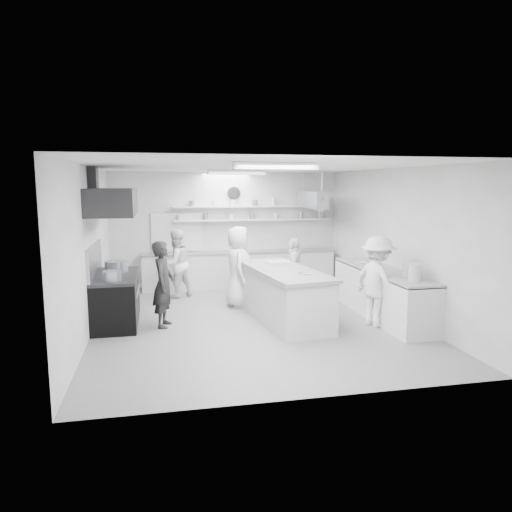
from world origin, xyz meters
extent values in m
cube|color=gray|center=(0.00, 0.00, -0.01)|extent=(6.00, 7.00, 0.02)
cube|color=silver|center=(0.00, 0.00, 3.01)|extent=(6.00, 7.00, 0.02)
cube|color=silver|center=(0.00, 3.50, 1.50)|extent=(6.00, 0.04, 3.00)
cube|color=silver|center=(0.00, -3.50, 1.50)|extent=(6.00, 0.04, 3.00)
cube|color=silver|center=(-3.00, 0.00, 1.50)|extent=(0.04, 7.00, 3.00)
cube|color=silver|center=(3.00, 0.00, 1.50)|extent=(0.04, 7.00, 3.00)
cube|color=black|center=(-2.60, 0.40, 0.45)|extent=(0.80, 1.80, 0.90)
cube|color=#262628|center=(-2.60, 0.40, 2.35)|extent=(0.85, 2.00, 0.50)
cube|color=silver|center=(0.30, 3.20, 0.46)|extent=(5.00, 0.60, 0.92)
cube|color=silver|center=(0.70, 3.37, 1.75)|extent=(4.20, 0.26, 0.04)
cube|color=silver|center=(0.70, 3.37, 2.10)|extent=(4.20, 0.26, 0.04)
cube|color=black|center=(-1.30, 3.48, 1.45)|extent=(1.30, 0.04, 1.00)
cylinder|color=white|center=(0.20, 3.46, 2.45)|extent=(0.32, 0.05, 0.32)
cube|color=silver|center=(2.65, -0.20, 0.47)|extent=(0.74, 3.30, 0.94)
cube|color=#9DA1A8|center=(2.00, 2.40, 2.30)|extent=(0.30, 1.60, 0.40)
cube|color=silver|center=(0.00, -1.80, 2.94)|extent=(1.30, 0.25, 0.10)
cube|color=silver|center=(0.00, 1.80, 2.94)|extent=(1.30, 0.25, 0.10)
cube|color=silver|center=(0.62, -0.04, 0.49)|extent=(1.33, 2.77, 0.98)
cylinder|color=#9DA1A8|center=(-2.60, 0.72, 1.04)|extent=(0.45, 0.45, 0.27)
imported|color=black|center=(-1.70, 0.00, 0.81)|extent=(0.52, 0.67, 1.63)
imported|color=white|center=(-1.38, 2.35, 0.81)|extent=(1.00, 0.94, 1.63)
imported|color=white|center=(-0.07, 1.24, 0.89)|extent=(0.64, 0.91, 1.77)
imported|color=white|center=(1.20, 1.19, 0.75)|extent=(0.68, 0.95, 1.49)
imported|color=white|center=(2.25, -0.78, 0.86)|extent=(0.93, 1.25, 1.72)
imported|color=#9DA1A8|center=(0.88, -0.62, 1.01)|extent=(0.31, 0.31, 0.06)
imported|color=silver|center=(0.33, -0.18, 1.01)|extent=(0.23, 0.23, 0.06)
imported|color=silver|center=(2.51, 0.59, 0.97)|extent=(0.30, 0.30, 0.06)
camera|label=1|loc=(-1.76, -8.82, 2.65)|focal=33.03mm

